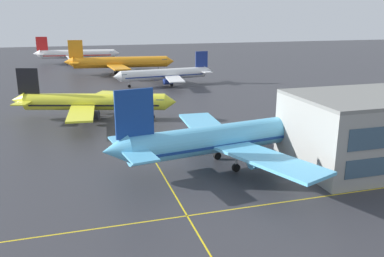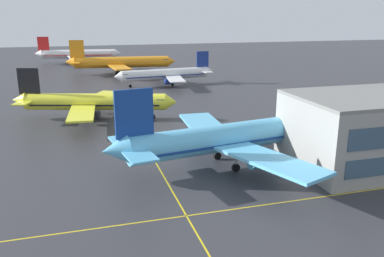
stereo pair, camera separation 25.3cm
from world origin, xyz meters
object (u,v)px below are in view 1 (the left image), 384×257
object	(u,v)px
airliner_third_row	(93,102)
airliner_far_right_stand	(120,62)
airliner_distant_taxiway	(77,54)
airliner_far_left_stand	(165,74)
airliner_second_row	(236,136)

from	to	relation	value
airliner_third_row	airliner_far_right_stand	bearing A→B (deg)	78.64
airliner_far_right_stand	airliner_distant_taxiway	distance (m)	43.89
airliner_third_row	airliner_far_left_stand	xyz separation A→B (m)	(24.75, 38.35, -0.26)
airliner_third_row	airliner_far_left_stand	bearing A→B (deg)	57.17
airliner_far_left_stand	airliner_second_row	bearing A→B (deg)	-94.37
airliner_far_left_stand	airliner_third_row	bearing A→B (deg)	-122.83
airliner_third_row	airliner_far_right_stand	xyz separation A→B (m)	(13.64, 67.92, 0.60)
airliner_second_row	airliner_far_left_stand	distance (m)	72.68
airliner_third_row	airliner_far_right_stand	distance (m)	69.27
airliner_far_right_stand	airliner_second_row	bearing A→B (deg)	-86.88
airliner_third_row	airliner_far_left_stand	size ratio (longest dim) A/B	1.05
airliner_far_right_stand	airliner_distant_taxiway	bearing A→B (deg)	110.01
airliner_far_left_stand	airliner_far_right_stand	world-z (taller)	airliner_far_right_stand
airliner_far_right_stand	airliner_distant_taxiway	xyz separation A→B (m)	(-15.02, 41.24, -0.24)
airliner_second_row	airliner_distant_taxiway	world-z (taller)	airliner_second_row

